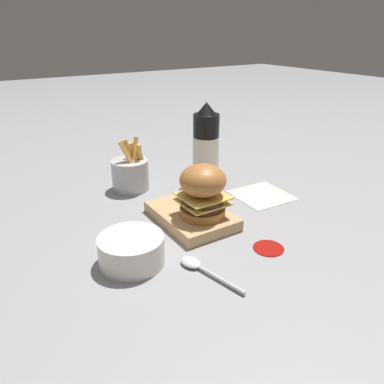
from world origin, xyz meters
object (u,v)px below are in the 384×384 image
ketchup_bottle (206,148)px  serving_board (192,216)px  burger (203,190)px  fries_basket (131,174)px  spoon (197,266)px  side_bowl (131,249)px

ketchup_bottle → serving_board: bearing=-42.0°
burger → fries_basket: size_ratio=0.83×
fries_basket → ketchup_bottle: bearing=68.0°
fries_basket → spoon: bearing=-7.4°
burger → ketchup_bottle: 0.26m
ketchup_bottle → spoon: size_ratio=1.54×
burger → ketchup_bottle: bearing=144.1°
fries_basket → side_bowl: bearing=-24.0°
burger → side_bowl: size_ratio=0.95×
ketchup_bottle → fries_basket: 0.23m
side_bowl → fries_basket: bearing=156.0°
serving_board → ketchup_bottle: (-0.18, 0.16, 0.10)m
ketchup_bottle → fries_basket: (-0.08, -0.20, -0.06)m
burger → spoon: size_ratio=0.79×
spoon → fries_basket: bearing=-20.1°
serving_board → fries_basket: 0.27m
fries_basket → side_bowl: (0.34, -0.15, -0.02)m
fries_basket → serving_board: bearing=8.7°
serving_board → fries_basket: fries_basket is taller
fries_basket → spoon: (0.43, -0.06, -0.04)m
serving_board → spoon: serving_board is taller
burger → side_bowl: burger is taller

